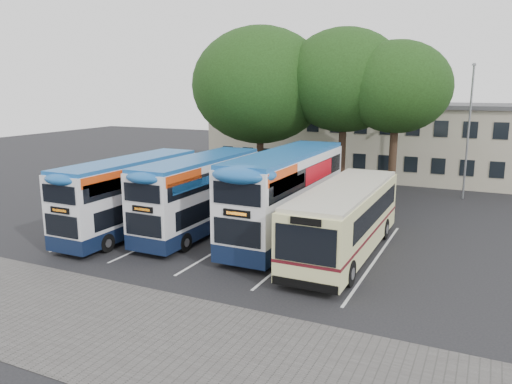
{
  "coord_description": "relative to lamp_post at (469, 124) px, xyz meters",
  "views": [
    {
      "loc": [
        7.47,
        -16.41,
        7.58
      ],
      "look_at": [
        -2.67,
        5.0,
        2.55
      ],
      "focal_mm": 35.0,
      "sensor_mm": 36.0,
      "label": 1
    }
  ],
  "objects": [
    {
      "name": "tree_right",
      "position": [
        -4.27,
        -3.41,
        2.43
      ],
      "size": [
        6.86,
        6.86,
        10.46
      ],
      "color": "black",
      "rests_on": "ground"
    },
    {
      "name": "ground",
      "position": [
        -6.0,
        -19.97,
        -5.08
      ],
      "size": [
        120.0,
        120.0,
        0.0
      ],
      "primitive_type": "plane",
      "color": "black",
      "rests_on": "ground"
    },
    {
      "name": "bus_dd_mid",
      "position": [
        -12.11,
        -14.54,
        -2.89
      ],
      "size": [
        2.32,
        9.56,
        3.98
      ],
      "color": "#0F1B37",
      "rests_on": "ground"
    },
    {
      "name": "paving_strip",
      "position": [
        -8.0,
        -24.97,
        -5.08
      ],
      "size": [
        40.0,
        6.0,
        0.01
      ],
      "primitive_type": "cube",
      "color": "#595654",
      "rests_on": "ground"
    },
    {
      "name": "lamp_post",
      "position": [
        0.0,
        0.0,
        0.0
      ],
      "size": [
        0.25,
        1.05,
        9.06
      ],
      "color": "gray",
      "rests_on": "ground"
    },
    {
      "name": "bus_single",
      "position": [
        -4.25,
        -14.77,
        -3.29
      ],
      "size": [
        2.71,
        10.64,
        3.17
      ],
      "color": "beige",
      "rests_on": "ground"
    },
    {
      "name": "bay_lines",
      "position": [
        -9.75,
        -14.97,
        -5.08
      ],
      "size": [
        14.12,
        11.0,
        0.01
      ],
      "color": "silver",
      "rests_on": "ground"
    },
    {
      "name": "bus_dd_right",
      "position": [
        -7.55,
        -13.79,
        -2.64
      ],
      "size": [
        2.58,
        10.66,
        4.44
      ],
      "color": "#0F1B37",
      "rests_on": "ground"
    },
    {
      "name": "depot_building",
      "position": [
        -6.0,
        7.02,
        -1.93
      ],
      "size": [
        32.4,
        8.4,
        6.2
      ],
      "color": "#B5AA92",
      "rests_on": "ground"
    },
    {
      "name": "tree_mid",
      "position": [
        -7.81,
        -2.92,
        2.88
      ],
      "size": [
        8.13,
        8.13,
        11.43
      ],
      "color": "black",
      "rests_on": "ground"
    },
    {
      "name": "bus_dd_left",
      "position": [
        -15.33,
        -16.21,
        -2.92
      ],
      "size": [
        2.28,
        9.41,
        3.92
      ],
      "color": "#0F1B37",
      "rests_on": "ground"
    },
    {
      "name": "tree_left",
      "position": [
        -13.71,
        -3.64,
        2.55
      ],
      "size": [
        9.64,
        9.64,
        11.74
      ],
      "color": "black",
      "rests_on": "ground"
    }
  ]
}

